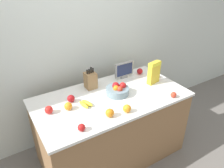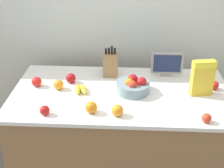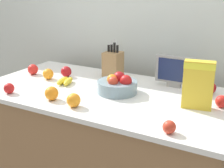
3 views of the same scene
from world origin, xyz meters
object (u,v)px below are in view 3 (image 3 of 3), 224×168
object	(u,v)px
fruit_bowl	(118,85)
orange_front_right	(48,74)
apple_near_bananas	(9,88)
apple_rightmost	(210,88)
cereal_box	(198,83)
apple_leftmost	(33,69)
small_monitor	(175,71)
apple_middle	(66,72)
apple_by_knife_block	(169,127)
apple_front	(222,101)
knife_block	(113,64)
orange_front_left	(74,100)
orange_mid_left	(52,93)
banana_bunch	(65,81)

from	to	relation	value
fruit_bowl	orange_front_right	size ratio (longest dim) A/B	3.23
apple_near_bananas	apple_rightmost	bearing A→B (deg)	28.88
cereal_box	orange_front_right	distance (m)	1.12
apple_near_bananas	apple_leftmost	distance (m)	0.44
small_monitor	apple_middle	xyz separation A→B (m)	(-0.80, -0.16, -0.08)
apple_near_bananas	cereal_box	bearing A→B (deg)	16.86
fruit_bowl	orange_front_right	world-z (taller)	fruit_bowl
small_monitor	apple_by_knife_block	size ratio (longest dim) A/B	4.11
cereal_box	apple_front	xyz separation A→B (m)	(0.12, 0.09, -0.12)
cereal_box	knife_block	bearing A→B (deg)	146.94
apple_leftmost	orange_front_left	distance (m)	0.78
apple_rightmost	orange_front_left	xyz separation A→B (m)	(-0.65, -0.62, 0.00)
fruit_bowl	apple_by_knife_block	bearing A→B (deg)	-38.36
apple_near_bananas	orange_front_left	distance (m)	0.51
orange_mid_left	small_monitor	bearing A→B (deg)	46.02
apple_by_knife_block	apple_leftmost	xyz separation A→B (m)	(-1.27, 0.44, 0.01)
apple_middle	orange_mid_left	distance (m)	0.49
apple_rightmost	orange_front_right	size ratio (longest dim) A/B	0.98
orange_front_right	apple_front	bearing A→B (deg)	3.05
apple_middle	orange_mid_left	size ratio (longest dim) A/B	0.95
apple_by_knife_block	orange_front_left	bearing A→B (deg)	175.46
orange_front_right	knife_block	bearing A→B (deg)	35.20
apple_rightmost	apple_front	bearing A→B (deg)	-61.28
small_monitor	apple_middle	size ratio (longest dim) A/B	3.33
cereal_box	banana_bunch	distance (m)	0.95
apple_rightmost	orange_front_left	size ratio (longest dim) A/B	0.95
orange_front_right	cereal_box	bearing A→B (deg)	-1.10
cereal_box	fruit_bowl	world-z (taller)	cereal_box
cereal_box	apple_middle	world-z (taller)	cereal_box
apple_front	orange_front_left	bearing A→B (deg)	-151.24
apple_leftmost	orange_mid_left	world-z (taller)	orange_mid_left
banana_bunch	orange_mid_left	size ratio (longest dim) A/B	1.95
cereal_box	orange_mid_left	distance (m)	0.88
apple_by_knife_block	fruit_bowl	bearing A→B (deg)	141.64
banana_bunch	apple_rightmost	size ratio (longest dim) A/B	2.10
knife_block	apple_middle	distance (m)	0.36
orange_front_right	orange_mid_left	xyz separation A→B (m)	(0.30, -0.32, 0.00)
knife_block	apple_front	xyz separation A→B (m)	(0.84, -0.22, -0.06)
apple_near_bananas	orange_front_right	world-z (taller)	orange_front_right
banana_bunch	orange_mid_left	xyz separation A→B (m)	(0.12, -0.29, 0.02)
apple_rightmost	apple_middle	bearing A→B (deg)	-171.84
knife_block	banana_bunch	bearing A→B (deg)	-125.27
cereal_box	small_monitor	bearing A→B (deg)	117.54
apple_front	orange_front_right	xyz separation A→B (m)	(-1.24, -0.07, 0.00)
fruit_bowl	apple_by_knife_block	xyz separation A→B (m)	(0.49, -0.39, -0.02)
knife_block	orange_front_left	size ratio (longest dim) A/B	3.55
cereal_box	apple_leftmost	world-z (taller)	cereal_box
cereal_box	orange_front_right	xyz separation A→B (m)	(-1.12, 0.02, -0.11)
orange_mid_left	apple_near_bananas	bearing A→B (deg)	-172.23
orange_front_right	apple_middle	bearing A→B (deg)	56.42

